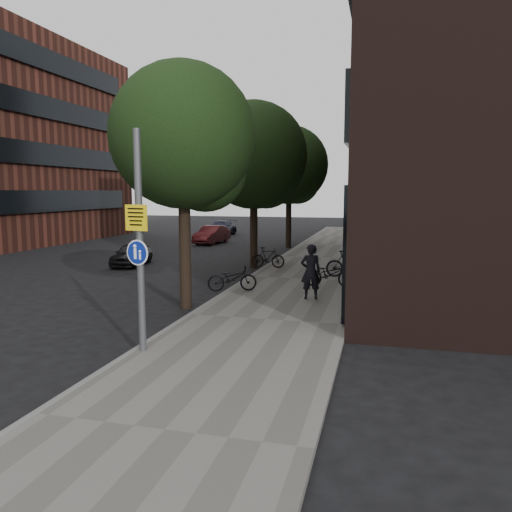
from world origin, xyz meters
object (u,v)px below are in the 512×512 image
(signpost, at_px, (140,241))
(parked_car_near, at_px, (132,254))
(pedestrian, at_px, (311,272))
(parked_bike_facade_near, at_px, (330,274))

(signpost, xyz_separation_m, parked_car_near, (-6.88, 12.35, -2.01))
(pedestrian, relative_size, parked_car_near, 0.56)
(signpost, xyz_separation_m, pedestrian, (2.88, 6.23, -1.54))
(signpost, relative_size, pedestrian, 2.66)
(parked_bike_facade_near, xyz_separation_m, parked_car_near, (-10.15, 3.84, -0.05))
(signpost, bearing_deg, pedestrian, 76.09)
(signpost, bearing_deg, parked_car_near, 129.99)
(parked_bike_facade_near, height_order, parked_car_near, parked_car_near)
(pedestrian, height_order, parked_car_near, pedestrian)
(pedestrian, relative_size, parked_bike_facade_near, 0.98)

